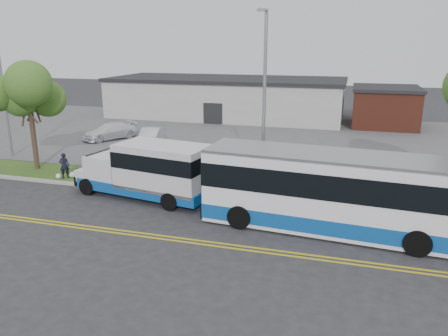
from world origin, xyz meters
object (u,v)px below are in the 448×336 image
(streetlight_far, at_px, (3,95))
(pedestrian, at_px, (64,166))
(parked_car_a, at_px, (151,137))
(tree_west, at_px, (28,91))
(streetlight_near, at_px, (264,98))
(shuttle_bus, at_px, (151,169))
(transit_bus, at_px, (346,194))
(parked_car_b, at_px, (110,131))

(streetlight_far, xyz_separation_m, pedestrian, (7.06, -3.52, -3.59))
(parked_car_a, bearing_deg, streetlight_far, -154.61)
(tree_west, relative_size, streetlight_far, 0.86)
(streetlight_far, relative_size, parked_car_a, 1.91)
(parked_car_a, bearing_deg, streetlight_near, -48.93)
(shuttle_bus, xyz_separation_m, pedestrian, (-6.45, 1.42, -0.71))
(streetlight_near, height_order, transit_bus, streetlight_near)
(parked_car_b, bearing_deg, streetlight_far, -85.66)
(streetlight_near, distance_m, parked_car_a, 14.47)
(tree_west, xyz_separation_m, shuttle_bus, (9.51, -2.72, -3.53))
(transit_bus, relative_size, pedestrian, 8.08)
(streetlight_near, relative_size, streetlight_far, 1.19)
(streetlight_near, distance_m, pedestrian, 12.73)
(shuttle_bus, bearing_deg, parked_car_a, 125.48)
(pedestrian, relative_size, parked_car_b, 0.34)
(streetlight_near, height_order, parked_car_b, streetlight_near)
(shuttle_bus, relative_size, parked_car_b, 1.73)
(transit_bus, bearing_deg, parked_car_b, 149.54)
(tree_west, distance_m, pedestrian, 5.39)
(pedestrian, bearing_deg, parked_car_b, -100.82)
(streetlight_far, distance_m, parked_car_b, 8.99)
(streetlight_near, height_order, pedestrian, streetlight_near)
(streetlight_near, xyz_separation_m, streetlight_far, (-19.00, 2.69, -0.76))
(transit_bus, relative_size, parked_car_b, 2.71)
(transit_bus, bearing_deg, pedestrian, 174.13)
(pedestrian, distance_m, parked_car_b, 11.21)
(transit_bus, distance_m, parked_car_a, 19.69)
(streetlight_near, distance_m, transit_bus, 6.85)
(tree_west, distance_m, transit_bus, 20.21)
(shuttle_bus, height_order, parked_car_a, shuttle_bus)
(parked_car_a, bearing_deg, shuttle_bus, -74.38)
(shuttle_bus, bearing_deg, transit_bus, 0.24)
(transit_bus, xyz_separation_m, parked_car_a, (-15.20, 12.49, -0.95))
(transit_bus, bearing_deg, tree_west, 172.07)
(parked_car_b, bearing_deg, tree_west, -56.70)
(parked_car_b, bearing_deg, shuttle_bus, -19.13)
(streetlight_far, height_order, parked_car_b, streetlight_far)
(pedestrian, height_order, parked_car_b, pedestrian)
(streetlight_far, bearing_deg, shuttle_bus, -20.08)
(streetlight_far, bearing_deg, parked_car_a, 35.67)
(streetlight_near, relative_size, parked_car_b, 2.04)
(streetlight_near, bearing_deg, parked_car_b, 146.80)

